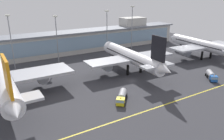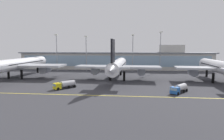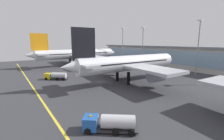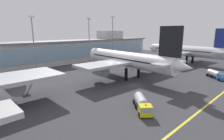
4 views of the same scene
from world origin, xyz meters
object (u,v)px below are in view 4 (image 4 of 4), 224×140
Objects in this scene: baggage_tug_near at (142,104)px; apron_light_mast_west at (112,32)px; airliner_far_right at (185,51)px; apron_light_mast_far_east at (89,34)px; apron_light_mast_centre at (33,37)px; airliner_near_right at (127,60)px; fuel_tanker_truck at (217,75)px.

baggage_tug_near is 0.32× the size of apron_light_mast_west.
apron_light_mast_far_east is at bearing 51.43° from airliner_far_right.
apron_light_mast_west is 1.12× the size of apron_light_mast_centre.
airliner_near_right is 39.09m from apron_light_mast_centre.
apron_light_mast_far_east reaches higher than airliner_far_right.
baggage_tug_near is (-65.85, -20.40, -5.36)m from airliner_far_right.
apron_light_mast_west is at bearing -143.40° from fuel_tanker_truck.
airliner_near_right is 1.92× the size of apron_light_mast_west.
airliner_far_right is at bearing -59.88° from apron_light_mast_west.
fuel_tanker_truck is 62.39m from apron_light_mast_far_east.
baggage_tug_near is at bearing -86.01° from apron_light_mast_centre.
apron_light_mast_centre is (-69.51, 31.98, 8.47)m from airliner_far_right.
airliner_near_right is 0.98× the size of airliner_far_right.
apron_light_mast_centre is 30.73m from apron_light_mast_far_east.
apron_light_mast_centre is at bearing -135.21° from baggage_tug_near.
airliner_near_right is at bearing -126.39° from apron_light_mast_west.
apron_light_mast_west reaches higher than airliner_near_right.
airliner_far_right is 5.99× the size of fuel_tanker_truck.
airliner_far_right is 33.47m from fuel_tanker_truck.
airliner_far_right is 53.50m from apron_light_mast_far_east.
apron_light_mast_far_east reaches higher than airliner_near_right.
fuel_tanker_truck and baggage_tug_near have the same top height.
apron_light_mast_centre is at bearing 39.33° from airliner_near_right.
apron_light_mast_centre is at bearing -175.05° from apron_light_mast_west.
fuel_tanker_truck is at bearing 138.35° from airliner_far_right.
apron_light_mast_west is (44.86, 56.58, 15.35)m from baggage_tug_near.
airliner_near_right is 29.63m from baggage_tug_near.
apron_light_mast_far_east is at bearing -126.20° from fuel_tanker_truck.
baggage_tug_near is at bearing 141.05° from airliner_near_right.
fuel_tanker_truck is 0.37× the size of apron_light_mast_centre.
apron_light_mast_far_east is at bearing -177.88° from apron_light_mast_west.
apron_light_mast_west is 18.03m from apron_light_mast_far_east.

